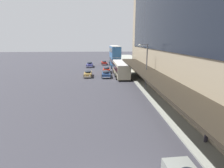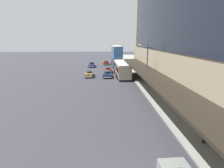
# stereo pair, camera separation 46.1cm
# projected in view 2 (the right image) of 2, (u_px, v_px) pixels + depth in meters

# --- Properties ---
(transit_bus_kerbside_front) EXTENTS (2.92, 10.42, 6.30)m
(transit_bus_kerbside_front) POSITION_uv_depth(u_px,v_px,m) (117.00, 56.00, 52.45)
(transit_bus_kerbside_front) COLOR #30649E
(transit_bus_kerbside_front) RESTS_ON ground
(transit_bus_kerbside_rear) EXTENTS (2.98, 11.37, 3.18)m
(transit_bus_kerbside_rear) POSITION_uv_depth(u_px,v_px,m) (122.00, 68.00, 39.07)
(transit_bus_kerbside_rear) COLOR tan
(transit_bus_kerbside_rear) RESTS_ON ground
(sedan_lead_near) EXTENTS (1.89, 4.72, 1.41)m
(sedan_lead_near) POSITION_uv_depth(u_px,v_px,m) (89.00, 73.00, 39.14)
(sedan_lead_near) COLOR olive
(sedan_lead_near) RESTS_ON ground
(sedan_lead_mid) EXTENTS (1.97, 4.77, 1.56)m
(sedan_lead_mid) POSITION_uv_depth(u_px,v_px,m) (107.00, 74.00, 38.56)
(sedan_lead_mid) COLOR navy
(sedan_lead_mid) RESTS_ON ground
(sedan_trailing_near) EXTENTS (2.06, 5.01, 1.59)m
(sedan_trailing_near) POSITION_uv_depth(u_px,v_px,m) (92.00, 64.00, 53.43)
(sedan_trailing_near) COLOR navy
(sedan_trailing_near) RESTS_ON ground
(sedan_second_mid) EXTENTS (1.90, 5.02, 1.56)m
(sedan_second_mid) POSITION_uv_depth(u_px,v_px,m) (114.00, 61.00, 61.51)
(sedan_second_mid) COLOR #243624
(sedan_second_mid) RESTS_ON ground
(sedan_second_near) EXTENTS (1.97, 4.84, 1.41)m
(sedan_second_near) POSITION_uv_depth(u_px,v_px,m) (106.00, 62.00, 58.44)
(sedan_second_near) COLOR #B2231A
(sedan_second_near) RESTS_ON ground
(sedan_far_back) EXTENTS (1.99, 4.99, 1.53)m
(sedan_far_back) POSITION_uv_depth(u_px,v_px,m) (108.00, 70.00, 43.81)
(sedan_far_back) COLOR #AB200F
(sedan_far_back) RESTS_ON ground
(pedestrian_at_kerb) EXTENTS (0.61, 0.33, 1.86)m
(pedestrian_at_kerb) POSITION_uv_depth(u_px,v_px,m) (205.00, 131.00, 13.38)
(pedestrian_at_kerb) COLOR #2D2834
(pedestrian_at_kerb) RESTS_ON sidewalk_kerb
(street_lamp) EXTENTS (1.50, 0.28, 7.26)m
(street_lamp) POSITION_uv_depth(u_px,v_px,m) (146.00, 64.00, 26.82)
(street_lamp) COLOR #4C4C51
(street_lamp) RESTS_ON sidewalk_kerb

